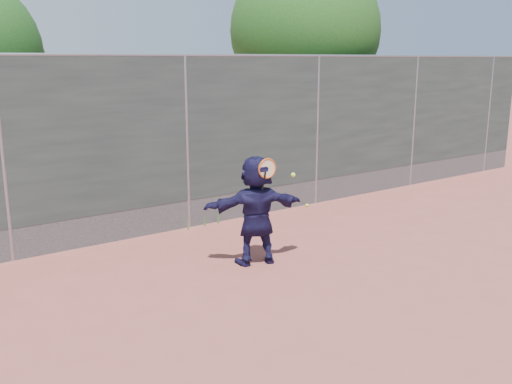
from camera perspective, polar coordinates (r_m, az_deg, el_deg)
ground at (r=7.60m, az=6.45°, el=-9.67°), size 80.00×80.00×0.00m
player at (r=8.26m, az=-0.00°, el=-1.81°), size 1.57×0.88×1.61m
ball_ground at (r=11.64m, az=5.13°, el=-1.33°), size 0.07×0.07×0.07m
fence at (r=9.97m, az=-6.93°, el=5.25°), size 20.00×0.06×3.03m
swing_action at (r=8.02m, az=1.37°, el=2.18°), size 0.62×0.16×0.51m
tree_right at (r=14.43m, az=5.34°, el=15.31°), size 3.78×3.60×5.39m
weed_clump at (r=10.31m, az=-4.96°, el=-2.67°), size 0.68×0.07×0.30m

